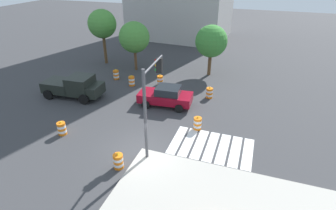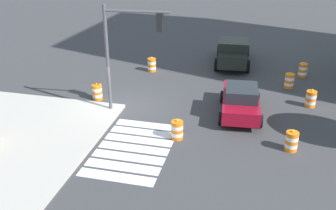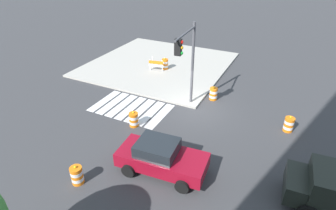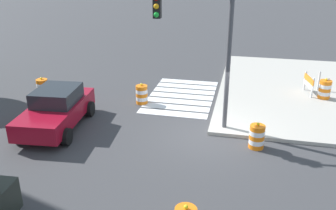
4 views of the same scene
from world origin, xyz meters
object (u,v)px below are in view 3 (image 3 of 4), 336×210
(traffic_barrel_median_near, at_px, (213,94))
(construction_barricade, at_px, (157,64))
(sports_car, at_px, (161,157))
(traffic_light_pole, at_px, (187,56))
(traffic_barrel_crosswalk_end, at_px, (77,175))
(traffic_barrel_on_sidewalk, at_px, (165,64))
(traffic_barrel_lane_center, at_px, (289,124))
(traffic_barrel_far_curb, at_px, (134,119))

(traffic_barrel_median_near, distance_m, construction_barricade, 6.61)
(sports_car, height_order, construction_barricade, sports_car)
(traffic_light_pole, bearing_deg, traffic_barrel_crosswalk_end, 76.25)
(traffic_barrel_on_sidewalk, height_order, traffic_light_pole, traffic_light_pole)
(sports_car, height_order, traffic_barrel_lane_center, sports_car)
(traffic_barrel_lane_center, height_order, traffic_barrel_on_sidewalk, traffic_barrel_on_sidewalk)
(traffic_barrel_on_sidewalk, bearing_deg, traffic_barrel_lane_center, 155.25)
(sports_car, xyz_separation_m, traffic_barrel_crosswalk_end, (3.08, 2.46, -0.36))
(traffic_barrel_far_curb, bearing_deg, construction_barricade, -71.02)
(traffic_barrel_median_near, distance_m, traffic_light_pole, 4.36)
(traffic_barrel_far_curb, bearing_deg, traffic_barrel_median_near, -121.47)
(traffic_barrel_lane_center, relative_size, construction_barricade, 0.75)
(construction_barricade, xyz_separation_m, traffic_light_pole, (-4.92, 5.07, 3.19))
(traffic_light_pole, bearing_deg, sports_car, 101.18)
(sports_car, bearing_deg, traffic_barrel_crosswalk_end, 38.58)
(traffic_barrel_median_near, bearing_deg, traffic_barrel_lane_center, 161.59)
(traffic_barrel_on_sidewalk, bearing_deg, construction_barricade, 45.19)
(traffic_barrel_lane_center, height_order, construction_barricade, construction_barricade)
(traffic_barrel_crosswalk_end, height_order, construction_barricade, construction_barricade)
(traffic_barrel_far_curb, distance_m, traffic_light_pole, 5.03)
(sports_car, relative_size, traffic_barrel_median_near, 4.35)
(traffic_light_pole, bearing_deg, traffic_barrel_lane_center, -173.97)
(sports_car, xyz_separation_m, traffic_barrel_on_sidewalk, (5.49, -11.22, -0.21))
(sports_car, height_order, traffic_barrel_crosswalk_end, sports_car)
(traffic_barrel_lane_center, distance_m, traffic_light_pole, 7.25)
(traffic_barrel_crosswalk_end, relative_size, traffic_barrel_far_curb, 1.00)
(traffic_barrel_lane_center, xyz_separation_m, construction_barricade, (11.26, -4.40, 0.27))
(traffic_barrel_crosswalk_end, distance_m, traffic_barrel_median_near, 10.93)
(traffic_barrel_crosswalk_end, bearing_deg, construction_barricade, -77.37)
(sports_car, height_order, traffic_barrel_on_sidewalk, sports_car)
(traffic_barrel_crosswalk_end, xyz_separation_m, construction_barricade, (2.95, -13.14, 0.27))
(traffic_barrel_crosswalk_end, distance_m, traffic_barrel_on_sidewalk, 13.89)
(sports_car, bearing_deg, traffic_barrel_far_curb, -39.11)
(traffic_barrel_crosswalk_end, xyz_separation_m, traffic_light_pole, (-1.97, -8.07, 3.46))
(traffic_barrel_lane_center, distance_m, construction_barricade, 12.09)
(traffic_barrel_median_near, xyz_separation_m, traffic_barrel_far_curb, (3.28, 5.36, 0.00))
(traffic_barrel_far_curb, relative_size, traffic_light_pole, 0.19)
(traffic_barrel_far_curb, distance_m, traffic_barrel_lane_center, 9.24)
(traffic_light_pole, bearing_deg, construction_barricade, -45.87)
(construction_barricade, height_order, traffic_light_pole, traffic_light_pole)
(traffic_barrel_far_curb, height_order, traffic_barrel_lane_center, same)
(traffic_barrel_crosswalk_end, distance_m, traffic_barrel_lane_center, 12.06)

